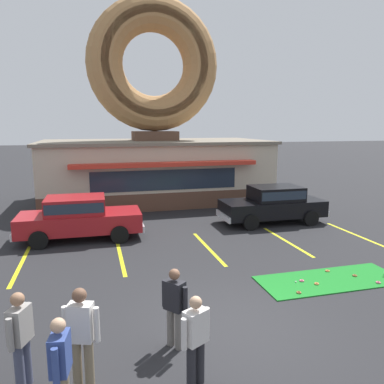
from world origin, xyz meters
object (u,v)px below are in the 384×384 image
car_black (273,203)px  pedestrian_hooded_kid (21,336)px  car_red (79,216)px  golf_ball (296,282)px  pedestrian_beanie_man (81,334)px  pedestrian_leather_jacket_man (196,337)px  pedestrian_blue_sweater_man (61,366)px  pedestrian_clipboard_woman (175,305)px  trash_bin (289,194)px

car_black → pedestrian_hooded_kid: size_ratio=2.81×
car_black → car_red: size_ratio=1.00×
golf_ball → pedestrian_beanie_man: bearing=-153.2°
car_black → pedestrian_beanie_man: pedestrian_beanie_man is taller
car_black → pedestrian_beanie_man: size_ratio=2.66×
pedestrian_hooded_kid → pedestrian_leather_jacket_man: pedestrian_hooded_kid is taller
pedestrian_blue_sweater_man → car_black: bearing=49.2°
pedestrian_blue_sweater_man → pedestrian_beanie_man: 0.69m
pedestrian_clipboard_woman → trash_bin: (8.86, 11.48, -0.37)m
car_red → pedestrian_leather_jacket_man: 9.05m
golf_ball → car_black: 6.50m
car_red → pedestrian_clipboard_woman: car_red is taller
car_black → trash_bin: 4.45m
golf_ball → trash_bin: bearing=61.7°
golf_ball → pedestrian_hooded_kid: (-6.36, -2.45, 0.85)m
car_black → pedestrian_leather_jacket_man: car_black is taller
golf_ball → pedestrian_beanie_man: 6.14m
pedestrian_leather_jacket_man → pedestrian_blue_sweater_man: bearing=-173.2°
pedestrian_beanie_man → pedestrian_clipboard_woman: bearing=24.0°
golf_ball → pedestrian_blue_sweater_man: 6.67m
pedestrian_hooded_kid → pedestrian_clipboard_woman: size_ratio=1.04×
pedestrian_leather_jacket_man → trash_bin: 15.37m
golf_ball → car_red: size_ratio=0.01×
pedestrian_leather_jacket_man → pedestrian_clipboard_woman: 1.14m
pedestrian_clipboard_woman → pedestrian_hooded_kid: bearing=-170.1°
pedestrian_leather_jacket_man → trash_bin: pedestrian_leather_jacket_man is taller
pedestrian_leather_jacket_man → golf_ball: bearing=40.5°
car_red → trash_bin: (10.80, 3.80, -0.37)m
car_red → trash_bin: car_red is taller
pedestrian_blue_sweater_man → pedestrian_hooded_kid: 1.14m
golf_ball → pedestrian_leather_jacket_man: size_ratio=0.03×
car_black → pedestrian_blue_sweater_man: size_ratio=2.87×
pedestrian_leather_jacket_man → trash_bin: size_ratio=1.59×
car_black → pedestrian_blue_sweater_man: car_black is taller
car_red → pedestrian_hooded_kid: 8.17m
pedestrian_beanie_man → golf_ball: bearing=26.8°
car_black → trash_bin: car_black is taller
pedestrian_beanie_man → car_red: bearing=91.9°
golf_ball → pedestrian_clipboard_woman: 4.33m
pedestrian_blue_sweater_man → pedestrian_clipboard_woman: bearing=35.4°
car_red → pedestrian_clipboard_woman: bearing=-75.9°
golf_ball → pedestrian_beanie_man: (-5.43, -2.74, 0.91)m
pedestrian_blue_sweater_man → pedestrian_clipboard_woman: 2.37m
car_black → car_red: 8.08m
pedestrian_leather_jacket_man → pedestrian_clipboard_woman: bearing=94.7°
pedestrian_hooded_kid → pedestrian_blue_sweater_man: bearing=-54.1°
car_black → pedestrian_clipboard_woman: car_black is taller
car_red → pedestrian_clipboard_woman: 7.92m
pedestrian_hooded_kid → pedestrian_clipboard_woman: pedestrian_hooded_kid is taller
golf_ball → pedestrian_leather_jacket_man: bearing=-139.5°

